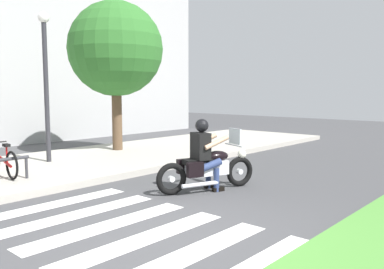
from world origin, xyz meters
The scene contains 11 objects.
ground_plane centered at (0.00, 0.00, 0.00)m, with size 48.00×48.00×0.00m, color #424244.
crosswalk_stripe_1 centered at (-0.27, -0.80, 0.00)m, with size 2.80×0.40×0.01m, color white.
crosswalk_stripe_2 centered at (-0.27, 0.00, 0.00)m, with size 2.80×0.40×0.01m, color white.
crosswalk_stripe_3 centered at (-0.27, 0.80, 0.00)m, with size 2.80×0.40×0.01m, color white.
crosswalk_stripe_4 centered at (-0.27, 1.60, 0.00)m, with size 2.80×0.40×0.01m, color white.
crosswalk_stripe_5 centered at (-0.27, 2.40, 0.00)m, with size 2.80×0.40×0.01m, color white.
motorcycle centered at (2.32, 1.06, 0.45)m, with size 2.07×0.97×1.21m.
rider centered at (2.25, 1.09, 0.82)m, with size 0.74×0.68×1.43m.
bicycle_3 centered at (-0.12, 4.71, 0.48)m, with size 0.48×1.59×0.72m.
street_lamp centered at (1.46, 5.68, 2.41)m, with size 0.28×0.28×3.93m.
tree_near_rack centered at (3.99, 6.08, 3.23)m, with size 2.87×2.87×4.68m.
Camera 1 is at (-3.71, -3.93, 1.96)m, focal length 37.60 mm.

